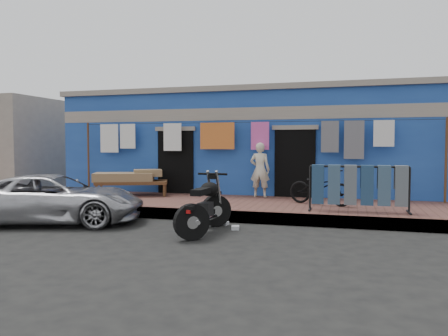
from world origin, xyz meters
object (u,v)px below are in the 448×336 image
at_px(car, 54,198).
at_px(bicycle, 320,183).
at_px(seated_person, 260,170).
at_px(motorcycle, 205,204).
at_px(jeans_rack, 358,188).
at_px(charpoy, 132,183).

bearing_deg(car, bicycle, -81.68).
xyz_separation_m(seated_person, bicycle, (1.68, -1.10, -0.23)).
bearing_deg(motorcycle, jeans_rack, 34.76).
bearing_deg(seated_person, jeans_rack, 143.26).
relative_size(charpoy, jeans_rack, 1.06).
distance_m(motorcycle, jeans_rack, 3.41).
relative_size(seated_person, bicycle, 0.94).
xyz_separation_m(car, charpoy, (0.17, 3.16, 0.06)).
distance_m(seated_person, jeans_rack, 3.22).
height_order(seated_person, bicycle, seated_person).
relative_size(motorcycle, charpoy, 0.76).
bearing_deg(seated_person, motorcycle, 86.93).
distance_m(charpoy, jeans_rack, 6.23).
relative_size(bicycle, charpoy, 0.69).
bearing_deg(seated_person, charpoy, 11.01).
height_order(bicycle, motorcycle, bicycle).
bearing_deg(bicycle, jeans_rack, -115.01).
relative_size(bicycle, jeans_rack, 0.73).
bearing_deg(bicycle, car, 137.07).
height_order(car, bicycle, bicycle).
xyz_separation_m(seated_person, jeans_rack, (2.54, -1.97, -0.23)).
bearing_deg(charpoy, bicycle, -5.29).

